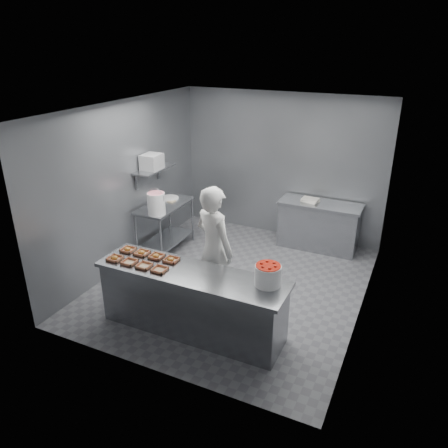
{
  "coord_description": "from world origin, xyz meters",
  "views": [
    {
      "loc": [
        2.5,
        -5.64,
        3.71
      ],
      "look_at": [
        -0.07,
        -0.2,
        1.12
      ],
      "focal_mm": 35.0,
      "sensor_mm": 36.0,
      "label": 1
    }
  ],
  "objects_px": {
    "service_counter": "(192,301)",
    "tray_2": "(144,266)",
    "back_counter": "(319,225)",
    "tray_6": "(156,256)",
    "tray_0": "(115,258)",
    "tray_4": "(128,250)",
    "appliance": "(152,162)",
    "tray_5": "(142,253)",
    "glaze_bucket": "(156,203)",
    "tray_7": "(171,260)",
    "prep_table": "(165,220)",
    "worker": "(214,249)",
    "tray_1": "(129,262)",
    "tray_3": "(160,269)",
    "strawberry_tub": "(268,274)"
  },
  "relations": [
    {
      "from": "service_counter",
      "to": "tray_2",
      "type": "distance_m",
      "value": 0.8
    },
    {
      "from": "tray_6",
      "to": "appliance",
      "type": "height_order",
      "value": "appliance"
    },
    {
      "from": "tray_3",
      "to": "appliance",
      "type": "height_order",
      "value": "appliance"
    },
    {
      "from": "tray_4",
      "to": "tray_6",
      "type": "relative_size",
      "value": 1.0
    },
    {
      "from": "tray_4",
      "to": "tray_0",
      "type": "bearing_deg",
      "value": -90.0
    },
    {
      "from": "service_counter",
      "to": "worker",
      "type": "height_order",
      "value": "worker"
    },
    {
      "from": "tray_5",
      "to": "prep_table",
      "type": "bearing_deg",
      "value": 113.37
    },
    {
      "from": "service_counter",
      "to": "appliance",
      "type": "height_order",
      "value": "appliance"
    },
    {
      "from": "service_counter",
      "to": "back_counter",
      "type": "xyz_separation_m",
      "value": [
        0.9,
        3.25,
        -0.0
      ]
    },
    {
      "from": "back_counter",
      "to": "tray_7",
      "type": "relative_size",
      "value": 8.01
    },
    {
      "from": "back_counter",
      "to": "tray_2",
      "type": "height_order",
      "value": "tray_2"
    },
    {
      "from": "strawberry_tub",
      "to": "appliance",
      "type": "bearing_deg",
      "value": 148.05
    },
    {
      "from": "tray_0",
      "to": "tray_3",
      "type": "relative_size",
      "value": 1.0
    },
    {
      "from": "tray_2",
      "to": "worker",
      "type": "height_order",
      "value": "worker"
    },
    {
      "from": "prep_table",
      "to": "tray_6",
      "type": "height_order",
      "value": "tray_6"
    },
    {
      "from": "tray_1",
      "to": "tray_2",
      "type": "bearing_deg",
      "value": 0.0
    },
    {
      "from": "worker",
      "to": "strawberry_tub",
      "type": "xyz_separation_m",
      "value": [
        1.0,
        -0.52,
        0.11
      ]
    },
    {
      "from": "tray_4",
      "to": "tray_7",
      "type": "relative_size",
      "value": 1.0
    },
    {
      "from": "prep_table",
      "to": "tray_3",
      "type": "height_order",
      "value": "tray_3"
    },
    {
      "from": "worker",
      "to": "appliance",
      "type": "relative_size",
      "value": 5.33
    },
    {
      "from": "tray_3",
      "to": "glaze_bucket",
      "type": "height_order",
      "value": "glaze_bucket"
    },
    {
      "from": "tray_2",
      "to": "glaze_bucket",
      "type": "relative_size",
      "value": 0.4
    },
    {
      "from": "back_counter",
      "to": "tray_6",
      "type": "relative_size",
      "value": 8.01
    },
    {
      "from": "tray_7",
      "to": "strawberry_tub",
      "type": "relative_size",
      "value": 0.57
    },
    {
      "from": "tray_6",
      "to": "tray_7",
      "type": "bearing_deg",
      "value": 0.0
    },
    {
      "from": "tray_4",
      "to": "tray_3",
      "type": "bearing_deg",
      "value": -22.03
    },
    {
      "from": "service_counter",
      "to": "tray_4",
      "type": "relative_size",
      "value": 13.88
    },
    {
      "from": "prep_table",
      "to": "appliance",
      "type": "bearing_deg",
      "value": -160.89
    },
    {
      "from": "tray_3",
      "to": "worker",
      "type": "height_order",
      "value": "worker"
    },
    {
      "from": "glaze_bucket",
      "to": "tray_0",
      "type": "bearing_deg",
      "value": -76.21
    },
    {
      "from": "prep_table",
      "to": "tray_5",
      "type": "relative_size",
      "value": 6.4
    },
    {
      "from": "glaze_bucket",
      "to": "appliance",
      "type": "bearing_deg",
      "value": 128.48
    },
    {
      "from": "back_counter",
      "to": "tray_2",
      "type": "xyz_separation_m",
      "value": [
        -1.53,
        -3.4,
        0.47
      ]
    },
    {
      "from": "back_counter",
      "to": "service_counter",
      "type": "bearing_deg",
      "value": -105.48
    },
    {
      "from": "tray_2",
      "to": "service_counter",
      "type": "bearing_deg",
      "value": 13.11
    },
    {
      "from": "service_counter",
      "to": "tray_0",
      "type": "bearing_deg",
      "value": -172.5
    },
    {
      "from": "tray_4",
      "to": "appliance",
      "type": "height_order",
      "value": "appliance"
    },
    {
      "from": "service_counter",
      "to": "tray_2",
      "type": "relative_size",
      "value": 13.88
    },
    {
      "from": "tray_3",
      "to": "tray_5",
      "type": "bearing_deg",
      "value": 148.8
    },
    {
      "from": "tray_4",
      "to": "tray_6",
      "type": "xyz_separation_m",
      "value": [
        0.48,
        0.0,
        0.0
      ]
    },
    {
      "from": "tray_5",
      "to": "glaze_bucket",
      "type": "distance_m",
      "value": 1.52
    },
    {
      "from": "service_counter",
      "to": "tray_1",
      "type": "distance_m",
      "value": 1.0
    },
    {
      "from": "tray_4",
      "to": "worker",
      "type": "bearing_deg",
      "value": 24.41
    },
    {
      "from": "tray_0",
      "to": "tray_7",
      "type": "bearing_deg",
      "value": 22.11
    },
    {
      "from": "service_counter",
      "to": "appliance",
      "type": "relative_size",
      "value": 7.39
    },
    {
      "from": "strawberry_tub",
      "to": "tray_7",
      "type": "bearing_deg",
      "value": 179.33
    },
    {
      "from": "service_counter",
      "to": "glaze_bucket",
      "type": "height_order",
      "value": "glaze_bucket"
    },
    {
      "from": "back_counter",
      "to": "tray_1",
      "type": "xyz_separation_m",
      "value": [
        -1.77,
        -3.4,
        0.47
      ]
    },
    {
      "from": "tray_4",
      "to": "glaze_bucket",
      "type": "bearing_deg",
      "value": 106.6
    },
    {
      "from": "tray_2",
      "to": "glaze_bucket",
      "type": "distance_m",
      "value": 1.89
    }
  ]
}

